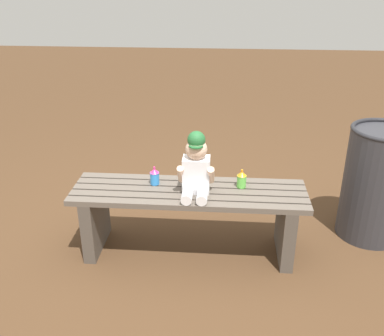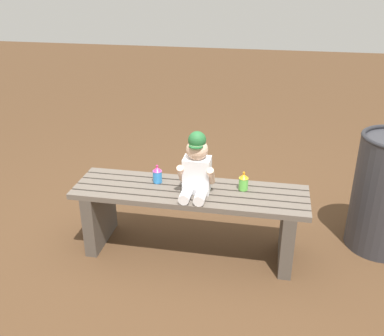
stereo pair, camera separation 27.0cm
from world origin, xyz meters
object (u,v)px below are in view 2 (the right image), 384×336
(sippy_cup_left, at_px, (157,174))
(sippy_cup_right, at_px, (243,181))
(park_bench, at_px, (190,211))
(child_figure, at_px, (196,167))

(sippy_cup_left, bearing_deg, sippy_cup_right, 0.00)
(sippy_cup_left, xyz_separation_m, sippy_cup_right, (0.57, 0.00, 0.00))
(park_bench, xyz_separation_m, sippy_cup_left, (-0.23, 0.07, 0.22))
(park_bench, bearing_deg, child_figure, -27.40)
(child_figure, xyz_separation_m, sippy_cup_left, (-0.28, 0.09, -0.12))
(park_bench, xyz_separation_m, child_figure, (0.05, -0.02, 0.33))
(park_bench, relative_size, sippy_cup_left, 12.21)
(sippy_cup_left, distance_m, sippy_cup_right, 0.57)
(park_bench, relative_size, child_figure, 3.74)
(park_bench, height_order, sippy_cup_right, sippy_cup_right)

